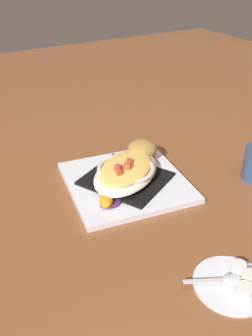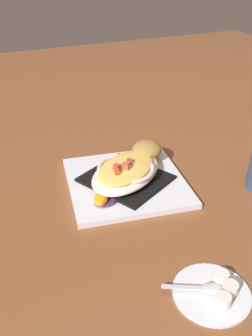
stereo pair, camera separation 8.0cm
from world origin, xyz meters
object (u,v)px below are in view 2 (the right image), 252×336
(orange_garnish, at_px, (103,199))
(creamer_cup_2, at_px, (221,277))
(creamer_cup_0, at_px, (226,299))
(creamer_cup_1, at_px, (230,288))
(square_plate, at_px, (126,182))
(creamer_saucer, at_px, (211,292))
(spoon, at_px, (207,288))
(muffin, at_px, (147,151))
(gratin_dish, at_px, (126,170))

(orange_garnish, bearing_deg, creamer_cup_2, 111.19)
(creamer_cup_0, relative_size, creamer_cup_1, 1.00)
(creamer_cup_1, bearing_deg, orange_garnish, -70.51)
(square_plate, distance_m, orange_garnish, 0.10)
(creamer_saucer, xyz_separation_m, creamer_cup_1, (-0.02, 0.01, 0.01))
(spoon, height_order, creamer_cup_2, creamer_cup_2)
(orange_garnish, bearing_deg, muffin, -143.13)
(orange_garnish, distance_m, creamer_cup_2, 0.28)
(square_plate, relative_size, muffin, 3.59)
(square_plate, xyz_separation_m, orange_garnish, (0.08, 0.06, 0.01))
(gratin_dish, xyz_separation_m, creamer_cup_2, (-0.02, 0.32, -0.02))
(square_plate, height_order, creamer_cup_0, creamer_cup_0)
(creamer_cup_0, bearing_deg, square_plate, -89.26)
(creamer_saucer, relative_size, creamer_cup_2, 5.01)
(square_plate, distance_m, creamer_cup_1, 0.34)
(creamer_saucer, height_order, spoon, spoon)
(square_plate, relative_size, creamer_cup_0, 10.47)
(square_plate, relative_size, creamer_cup_2, 10.47)
(creamer_cup_1, relative_size, creamer_cup_2, 1.00)
(muffin, height_order, orange_garnish, muffin)
(gratin_dish, distance_m, creamer_cup_1, 0.34)
(creamer_cup_2, bearing_deg, creamer_saucer, 24.65)
(creamer_saucer, xyz_separation_m, spoon, (0.01, -0.00, 0.01))
(creamer_cup_0, bearing_deg, gratin_dish, -89.25)
(orange_garnish, height_order, creamer_cup_0, orange_garnish)
(muffin, xyz_separation_m, spoon, (0.09, 0.38, -0.02))
(gratin_dish, height_order, creamer_cup_0, gratin_dish)
(muffin, height_order, creamer_saucer, muffin)
(muffin, xyz_separation_m, creamer_cup_0, (0.07, 0.41, -0.02))
(gratin_dish, distance_m, spoon, 0.33)
(creamer_cup_0, height_order, creamer_cup_1, same)
(creamer_cup_1, bearing_deg, spoon, -26.92)
(square_plate, bearing_deg, spoon, 88.79)
(creamer_cup_0, xyz_separation_m, creamer_cup_2, (-0.02, -0.04, 0.00))
(square_plate, bearing_deg, creamer_saucer, 89.86)
(orange_garnish, bearing_deg, creamer_saucer, 105.69)
(muffin, xyz_separation_m, orange_garnish, (0.16, 0.12, -0.02))
(gratin_dish, relative_size, creamer_saucer, 1.94)
(creamer_cup_1, bearing_deg, square_plate, -86.10)
(muffin, bearing_deg, square_plate, 36.25)
(muffin, height_order, creamer_cup_2, muffin)
(gratin_dish, bearing_deg, creamer_cup_0, 90.75)
(creamer_cup_0, bearing_deg, muffin, -100.20)
(square_plate, relative_size, creamer_cup_1, 10.47)
(gratin_dish, distance_m, creamer_saucer, 0.33)
(square_plate, bearing_deg, creamer_cup_0, 90.74)
(creamer_cup_0, distance_m, creamer_cup_1, 0.02)
(creamer_saucer, bearing_deg, gratin_dish, -90.13)
(muffin, distance_m, spoon, 0.39)
(creamer_saucer, distance_m, creamer_cup_1, 0.03)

